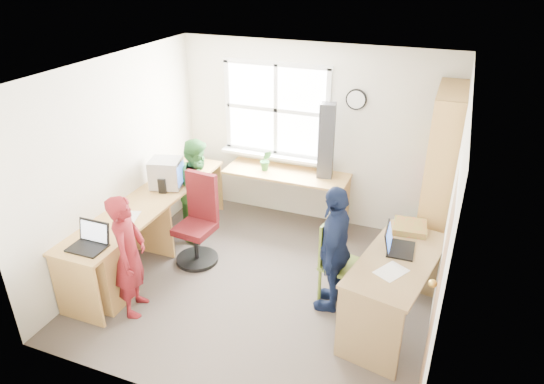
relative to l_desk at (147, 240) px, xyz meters
The scene contains 19 objects.
room 1.57m from the l_desk, 16.12° to the left, with size 3.64×3.44×2.44m.
l_desk is the anchor object (origin of this frame).
right_desk 2.74m from the l_desk, ahead, with size 0.89×1.47×0.79m.
bookshelf 3.35m from the l_desk, 26.43° to the left, with size 0.30×1.02×2.10m.
swivel_chair 0.63m from the l_desk, 52.42° to the left, with size 0.55×0.55×1.09m.
wooden_chair 2.14m from the l_desk, ahead, with size 0.48×0.48×0.94m.
crt_monitor 0.92m from the l_desk, 102.55° to the left, with size 0.44×0.42×0.36m.
laptop_left 0.78m from the l_desk, 102.58° to the right, with size 0.36×0.30×0.24m.
laptop_right 2.72m from the l_desk, ahead, with size 0.30×0.35×0.23m.
speaker_a 0.74m from the l_desk, 102.82° to the left, with size 0.11×0.11×0.18m.
speaker_b 1.18m from the l_desk, 97.15° to the left, with size 0.10×0.10×0.17m.
cd_tower 2.49m from the l_desk, 48.67° to the left, with size 0.22×0.20×0.97m.
game_box 2.88m from the l_desk, 14.51° to the left, with size 0.35×0.35×0.07m.
paper_a 0.34m from the l_desk, 162.59° to the right, with size 0.26×0.31×0.00m.
paper_b 2.72m from the l_desk, ahead, with size 0.32×0.35×0.00m.
potted_plant 1.90m from the l_desk, 65.20° to the left, with size 0.16×0.13×0.29m, color #2A6A2E.
person_red 0.65m from the l_desk, 69.22° to the right, with size 0.48×0.32×1.32m, color maroon.
person_green 1.04m from the l_desk, 82.88° to the left, with size 0.64×0.50×1.33m, color #327D32.
person_navy 2.12m from the l_desk, ahead, with size 0.81×0.34×1.38m, color #141F40.
Camera 1 is at (1.69, -4.10, 3.37)m, focal length 32.00 mm.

